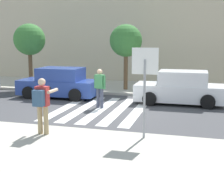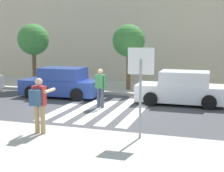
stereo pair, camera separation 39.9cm
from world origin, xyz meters
name	(u,v)px [view 1 (the left image)]	position (x,y,z in m)	size (l,w,h in m)	color
ground_plane	(100,110)	(0.00, 0.00, 0.00)	(120.00, 120.00, 0.00)	#424244
sidewalk_near	(21,164)	(0.00, -6.20, 0.07)	(60.00, 6.00, 0.14)	#B2AD9E
sidewalk_far	(130,88)	(0.00, 6.00, 0.07)	(60.00, 4.80, 0.14)	#B2AD9E
building_facade_far	(143,35)	(0.00, 10.40, 3.29)	(56.00, 4.00, 6.57)	beige
crosswalk_stripe_0	(67,107)	(-1.60, 0.20, 0.00)	(0.44, 5.20, 0.01)	silver
crosswalk_stripe_1	(84,108)	(-0.80, 0.20, 0.00)	(0.44, 5.20, 0.01)	silver
crosswalk_stripe_2	(101,109)	(0.00, 0.20, 0.00)	(0.44, 5.20, 0.01)	silver
crosswalk_stripe_3	(119,110)	(0.80, 0.20, 0.00)	(0.44, 5.20, 0.01)	silver
crosswalk_stripe_4	(137,111)	(1.60, 0.20, 0.00)	(0.44, 5.20, 0.01)	silver
stop_sign	(145,73)	(2.53, -3.64, 2.07)	(0.76, 0.08, 2.64)	gray
photographer_with_backpack	(42,101)	(-0.50, -4.14, 1.17)	(0.58, 0.84, 1.72)	tan
pedestrian_crossing	(100,86)	(-0.13, 0.42, 0.97)	(0.56, 0.34, 1.72)	#474C60
parked_car_blue	(59,83)	(-2.95, 2.30, 0.73)	(4.10, 1.92, 1.55)	#284293
parked_car_white	(180,88)	(3.23, 2.30, 0.73)	(4.10, 1.92, 1.55)	white
street_tree_west	(29,40)	(-5.70, 4.22, 2.96)	(1.86, 1.86, 3.78)	brown
street_tree_center	(126,41)	(0.01, 4.88, 2.89)	(1.84, 1.84, 3.71)	brown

